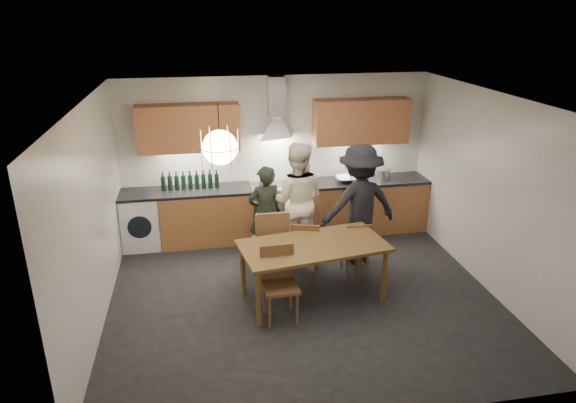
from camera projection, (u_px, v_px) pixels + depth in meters
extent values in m
plane|color=black|center=(303.00, 296.00, 6.81)|extent=(5.00, 5.00, 0.00)
cube|color=white|center=(276.00, 156.00, 8.42)|extent=(5.00, 0.02, 2.60)
cube|color=white|center=(359.00, 300.00, 4.28)|extent=(5.00, 0.02, 2.60)
cube|color=white|center=(92.00, 218.00, 5.93)|extent=(0.02, 4.50, 2.60)
cube|color=white|center=(489.00, 192.00, 6.76)|extent=(0.02, 4.50, 2.60)
cube|color=silver|center=(305.00, 99.00, 5.88)|extent=(5.00, 4.50, 0.02)
cube|color=#C07D49|center=(207.00, 217.00, 8.25)|extent=(1.45, 0.60, 0.86)
cube|color=#C07D49|center=(365.00, 206.00, 8.69)|extent=(2.05, 0.60, 0.86)
cube|color=white|center=(141.00, 221.00, 8.09)|extent=(0.58, 0.58, 0.85)
cube|color=black|center=(186.00, 191.00, 8.05)|extent=(2.05, 0.62, 0.04)
cube|color=black|center=(366.00, 181.00, 8.53)|extent=(2.05, 0.62, 0.04)
cube|color=silver|center=(279.00, 213.00, 8.46)|extent=(0.90, 0.60, 0.80)
cube|color=black|center=(282.00, 221.00, 8.20)|extent=(0.78, 0.02, 0.42)
cube|color=slate|center=(279.00, 188.00, 8.30)|extent=(0.90, 0.60, 0.08)
cube|color=silver|center=(281.00, 190.00, 8.04)|extent=(0.90, 0.08, 0.04)
cube|color=#D58452|center=(188.00, 128.00, 7.83)|extent=(1.55, 0.35, 0.72)
cube|color=#D58452|center=(361.00, 121.00, 8.28)|extent=(1.55, 0.35, 0.72)
cube|color=silver|center=(276.00, 97.00, 7.95)|extent=(0.26, 0.22, 0.62)
cylinder|color=black|center=(219.00, 126.00, 5.72)|extent=(0.01, 0.01, 0.50)
sphere|color=#FFE0A5|center=(220.00, 148.00, 5.80)|extent=(0.40, 0.40, 0.40)
torus|color=gold|center=(220.00, 148.00, 5.80)|extent=(0.43, 0.43, 0.01)
cube|color=brown|center=(313.00, 246.00, 6.50)|extent=(1.96, 1.19, 0.04)
cylinder|color=brown|center=(259.00, 299.00, 6.05)|extent=(0.07, 0.07, 0.73)
cylinder|color=brown|center=(243.00, 270.00, 6.72)|extent=(0.07, 0.07, 0.73)
cylinder|color=brown|center=(384.00, 276.00, 6.56)|extent=(0.07, 0.07, 0.73)
cylinder|color=brown|center=(358.00, 251.00, 7.23)|extent=(0.07, 0.07, 0.73)
cube|color=brown|center=(271.00, 243.00, 7.19)|extent=(0.46, 0.46, 0.04)
cube|color=brown|center=(273.00, 231.00, 6.90)|extent=(0.46, 0.04, 0.51)
cylinder|color=brown|center=(282.00, 252.00, 7.49)|extent=(0.04, 0.04, 0.47)
cylinder|color=brown|center=(286.00, 264.00, 7.14)|extent=(0.04, 0.04, 0.47)
cylinder|color=brown|center=(256.00, 254.00, 7.43)|extent=(0.04, 0.04, 0.47)
cylinder|color=brown|center=(259.00, 266.00, 7.08)|extent=(0.04, 0.04, 0.47)
cube|color=brown|center=(306.00, 249.00, 7.20)|extent=(0.48, 0.48, 0.04)
cube|color=brown|center=(305.00, 239.00, 6.96)|extent=(0.38, 0.15, 0.42)
cylinder|color=brown|center=(317.00, 258.00, 7.40)|extent=(0.03, 0.03, 0.39)
cylinder|color=brown|center=(316.00, 268.00, 7.11)|extent=(0.03, 0.03, 0.39)
cylinder|color=brown|center=(296.00, 257.00, 7.44)|extent=(0.03, 0.03, 0.39)
cylinder|color=brown|center=(294.00, 267.00, 7.15)|extent=(0.03, 0.03, 0.39)
cube|color=brown|center=(355.00, 247.00, 7.30)|extent=(0.37, 0.37, 0.03)
cube|color=brown|center=(359.00, 239.00, 7.07)|extent=(0.36, 0.04, 0.39)
cylinder|color=brown|center=(361.00, 255.00, 7.53)|extent=(0.03, 0.03, 0.37)
cylinder|color=brown|center=(367.00, 264.00, 7.26)|extent=(0.03, 0.03, 0.37)
cylinder|color=brown|center=(342.00, 256.00, 7.48)|extent=(0.03, 0.03, 0.37)
cylinder|color=brown|center=(347.00, 266.00, 7.21)|extent=(0.03, 0.03, 0.37)
cube|color=brown|center=(280.00, 287.00, 6.15)|extent=(0.44, 0.44, 0.04)
cube|color=brown|center=(277.00, 261.00, 6.24)|extent=(0.42, 0.06, 0.46)
cylinder|color=brown|center=(270.00, 313.00, 6.05)|extent=(0.04, 0.04, 0.43)
cylinder|color=brown|center=(264.00, 298.00, 6.35)|extent=(0.04, 0.04, 0.43)
cylinder|color=brown|center=(297.00, 309.00, 6.12)|extent=(0.04, 0.04, 0.43)
cylinder|color=brown|center=(291.00, 295.00, 6.42)|extent=(0.04, 0.04, 0.43)
imported|color=black|center=(265.00, 213.00, 7.59)|extent=(0.59, 0.45, 1.46)
imported|color=white|center=(297.00, 200.00, 7.65)|extent=(1.01, 0.88, 1.78)
imported|color=black|center=(359.00, 205.00, 7.47)|extent=(1.24, 0.82, 1.79)
imported|color=#B6B6B9|center=(346.00, 179.00, 8.42)|extent=(0.37, 0.37, 0.09)
cylinder|color=#B1B2B5|center=(383.00, 174.00, 8.54)|extent=(0.27, 0.27, 0.16)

